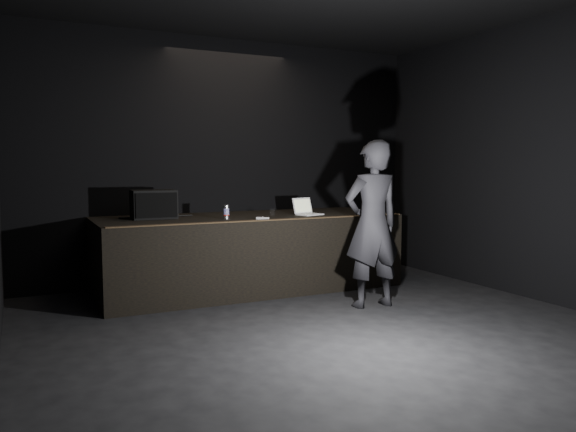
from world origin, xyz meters
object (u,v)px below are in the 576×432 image
at_px(stage_riser, 248,252).
at_px(stage_monitor, 154,204).
at_px(laptop, 306,210).
at_px(beer_can, 226,212).
at_px(person, 372,224).

bearing_deg(stage_riser, stage_monitor, 173.58).
relative_size(laptop, beer_can, 2.23).
relative_size(laptop, person, 0.20).
height_order(stage_riser, stage_monitor, stage_monitor).
bearing_deg(laptop, stage_riser, 147.28).
relative_size(stage_monitor, person, 0.28).
bearing_deg(stage_monitor, laptop, -8.02).
distance_m(stage_riser, person, 1.89).
bearing_deg(stage_riser, beer_can, -142.48).
relative_size(stage_monitor, beer_can, 3.11).
bearing_deg(stage_monitor, person, -35.42).
xyz_separation_m(stage_monitor, laptop, (2.02, -0.36, -0.12)).
xyz_separation_m(laptop, person, (0.18, -1.33, -0.07)).
height_order(stage_monitor, beer_can, stage_monitor).
xyz_separation_m(stage_riser, person, (0.96, -1.55, 0.49)).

